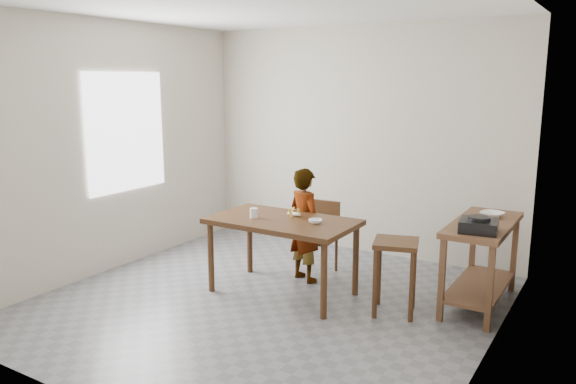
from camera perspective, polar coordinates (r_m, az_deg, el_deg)
The scene contains 17 objects.
floor at distance 5.42m, azimuth -2.26°, elevation -11.36°, with size 4.00×4.00×0.04m, color slate.
ceiling at distance 5.04m, azimuth -2.51°, elevation 18.74°, with size 4.00×4.00×0.04m, color white.
wall_back at distance 6.81m, azimuth 7.18°, elevation 5.20°, with size 4.00×0.04×2.70m, color beige.
wall_front at distance 3.58m, azimuth -20.70°, elevation -1.05°, with size 4.00×0.04×2.70m, color beige.
wall_left at distance 6.39m, azimuth -17.64°, elevation 4.35°, with size 0.04×4.00×2.70m, color beige.
wall_right at distance 4.28m, azimuth 20.71°, elevation 0.89°, with size 0.04×4.00×2.70m, color beige.
window_pane at distance 6.47m, azimuth -16.09°, elevation 5.86°, with size 0.02×1.10×1.30m, color white.
dining_table at distance 5.52m, azimuth -0.55°, elevation -6.55°, with size 1.40×0.80×0.75m, color #412613, non-canonical shape.
prep_counter at distance 5.52m, azimuth 18.97°, elevation -6.92°, with size 0.50×1.20×0.80m, color brown, non-canonical shape.
child at distance 5.81m, azimuth 1.74°, elevation -3.36°, with size 0.43×0.29×1.19m, color white.
dining_chair at distance 6.07m, azimuth 2.95°, elevation -4.74°, with size 0.38×0.38×0.78m, color #412613, non-canonical shape.
stool at distance 5.16m, azimuth 10.80°, elevation -8.48°, with size 0.38×0.38×0.68m, color #412613, non-canonical shape.
glass_tumbler at distance 5.47m, azimuth -3.50°, elevation -2.14°, with size 0.08×0.08×0.09m, color white.
small_bowl at distance 5.25m, azimuth 2.79°, elevation -3.00°, with size 0.13×0.13×0.04m, color white.
banana at distance 5.52m, azimuth 0.60°, elevation -2.19°, with size 0.17×0.12×0.06m, color yellow, non-canonical shape.
serving_bowl at distance 5.62m, azimuth 20.03°, elevation -2.16°, with size 0.21×0.21×0.05m, color white.
gas_burner at distance 5.04m, azimuth 18.81°, elevation -3.27°, with size 0.31×0.31×0.10m, color black.
Camera 1 is at (2.79, -4.15, 2.08)m, focal length 35.00 mm.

